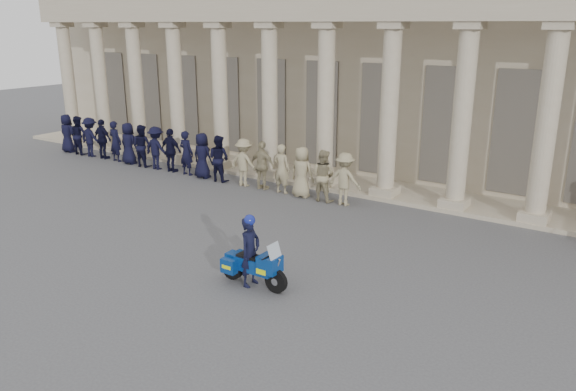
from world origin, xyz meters
The scene contains 5 objects.
ground centered at (0.00, 0.00, 0.00)m, with size 90.00×90.00×0.00m, color #4A4A4D.
building centered at (0.00, 14.74, 4.52)m, with size 40.00×12.50×9.00m.
officer_rank centered at (-7.42, 6.46, 0.95)m, with size 16.79×0.72×1.91m.
motorcycle centered at (1.63, -0.52, 0.54)m, with size 1.95×0.80×1.25m.
rider centered at (1.52, -0.52, 0.91)m, with size 0.42×0.64×1.84m.
Camera 1 is at (9.31, -10.60, 6.21)m, focal length 35.00 mm.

